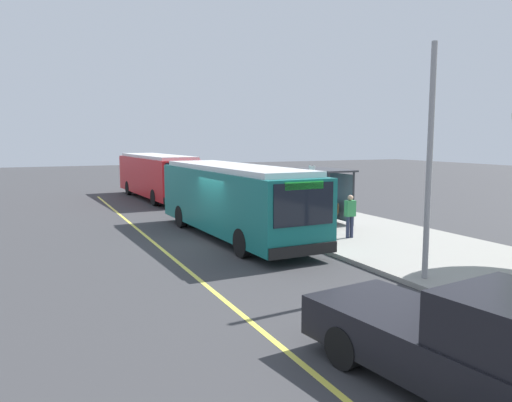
{
  "coord_description": "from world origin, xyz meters",
  "views": [
    {
      "loc": [
        17.53,
        -6.45,
        4.0
      ],
      "look_at": [
        1.09,
        1.14,
        1.71
      ],
      "focal_mm": 34.53,
      "sensor_mm": 36.0,
      "label": 1
    }
  ],
  "objects": [
    {
      "name": "pickup_truck",
      "position": [
        12.46,
        -0.49,
        0.86
      ],
      "size": [
        5.61,
        2.68,
        1.85
      ],
      "color": "black",
      "rests_on": "ground_plane"
    },
    {
      "name": "transit_bus_second",
      "position": [
        -14.99,
        1.3,
        1.62
      ],
      "size": [
        10.87,
        3.14,
        2.95
      ],
      "color": "red",
      "rests_on": "ground_plane"
    },
    {
      "name": "utility_pole",
      "position": [
        7.4,
        3.4,
        3.35
      ],
      "size": [
        0.16,
        0.16,
        6.4
      ],
      "primitive_type": "cylinder",
      "color": "gray",
      "rests_on": "sidewalk_curb"
    },
    {
      "name": "lane_stripe_center",
      "position": [
        0.0,
        -2.2,
        0.0
      ],
      "size": [
        36.0,
        0.14,
        0.01
      ],
      "primitive_type": "cube",
      "color": "#E0D64C",
      "rests_on": "ground_plane"
    },
    {
      "name": "sidewalk_curb",
      "position": [
        0.0,
        6.0,
        0.07
      ],
      "size": [
        44.0,
        6.4,
        0.15
      ],
      "primitive_type": "cube",
      "color": "gray",
      "rests_on": "ground_plane"
    },
    {
      "name": "bus_shelter",
      "position": [
        -1.77,
        6.04,
        1.92
      ],
      "size": [
        2.9,
        1.6,
        2.48
      ],
      "color": "#333338",
      "rests_on": "sidewalk_curb"
    },
    {
      "name": "transit_bus_main",
      "position": [
        -0.8,
        1.01,
        1.62
      ],
      "size": [
        10.7,
        3.01,
        2.95
      ],
      "color": "#146B66",
      "rests_on": "ground_plane"
    },
    {
      "name": "ground_plane",
      "position": [
        0.0,
        0.0,
        0.0
      ],
      "size": [
        120.0,
        120.0,
        0.0
      ],
      "primitive_type": "plane",
      "color": "#38383A"
    },
    {
      "name": "waiting_bench",
      "position": [
        -1.68,
        5.99,
        0.63
      ],
      "size": [
        1.6,
        0.48,
        0.95
      ],
      "color": "brown",
      "rests_on": "sidewalk_curb"
    },
    {
      "name": "route_sign_post",
      "position": [
        0.57,
        3.87,
        1.96
      ],
      "size": [
        0.44,
        0.08,
        2.8
      ],
      "color": "#333338",
      "rests_on": "sidewalk_curb"
    },
    {
      "name": "pedestrian_commuter",
      "position": [
        1.86,
        4.82,
        1.12
      ],
      "size": [
        0.24,
        0.4,
        1.69
      ],
      "color": "#282D47",
      "rests_on": "sidewalk_curb"
    }
  ]
}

